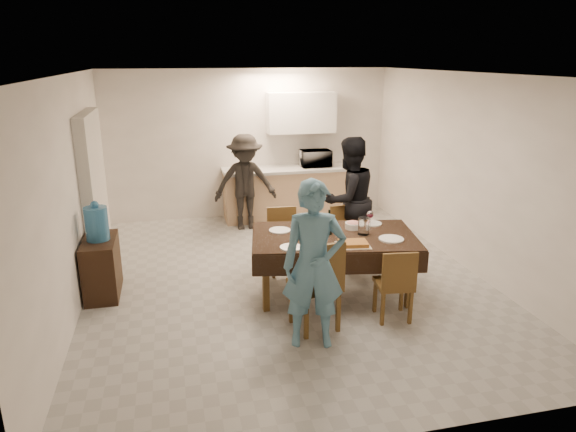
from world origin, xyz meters
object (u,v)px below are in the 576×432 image
object	(u,v)px
dining_table	(334,238)
savoury_tart	(353,243)
water_jug	(97,224)
person_near	(314,265)
microwave	(315,158)
wine_bottle	(329,222)
person_kitchen	(245,182)
console	(102,267)
water_pitcher	(364,226)
person_far	(349,199)

from	to	relation	value
dining_table	savoury_tart	size ratio (longest dim) A/B	5.59
water_jug	person_near	size ratio (longest dim) A/B	0.24
savoury_tart	microwave	world-z (taller)	microwave
wine_bottle	microwave	xyz separation A→B (m)	(0.72, 3.12, 0.15)
wine_bottle	person_kitchen	xyz separation A→B (m)	(-0.61, 2.67, -0.11)
wine_bottle	person_near	world-z (taller)	person_near
savoury_tart	person_near	distance (m)	0.94
console	water_jug	bearing A→B (deg)	-90.00
console	wine_bottle	size ratio (longest dim) A/B	2.51
person_kitchen	water_pitcher	bearing A→B (deg)	-69.87
microwave	person_near	world-z (taller)	person_near
person_kitchen	dining_table	bearing A→B (deg)	-76.27
wine_bottle	savoury_tart	xyz separation A→B (m)	(0.15, -0.43, -0.13)
dining_table	person_near	size ratio (longest dim) A/B	1.23
console	person_near	distance (m)	2.79
dining_table	water_pitcher	xyz separation A→B (m)	(0.35, -0.05, 0.14)
savoury_tart	wine_bottle	bearing A→B (deg)	109.23
savoury_tart	water_pitcher	bearing A→B (deg)	52.85
savoury_tart	person_near	world-z (taller)	person_near
wine_bottle	savoury_tart	distance (m)	0.47
wine_bottle	person_far	size ratio (longest dim) A/B	0.17
console	person_near	bearing A→B (deg)	-37.01
wine_bottle	microwave	bearing A→B (deg)	76.98
water_jug	person_far	xyz separation A→B (m)	(3.29, 0.45, -0.03)
wine_bottle	person_near	size ratio (longest dim) A/B	0.18
dining_table	water_pitcher	distance (m)	0.38
water_jug	console	bearing A→B (deg)	90.00
wine_bottle	person_kitchen	bearing A→B (deg)	102.97
dining_table	person_near	world-z (taller)	person_near
dining_table	wine_bottle	size ratio (longest dim) A/B	6.88
wine_bottle	person_kitchen	distance (m)	2.74
person_near	water_jug	bearing A→B (deg)	154.50
console	microwave	bearing A→B (deg)	36.89
dining_table	person_kitchen	bearing A→B (deg)	113.78
savoury_tart	person_kitchen	size ratio (longest dim) A/B	0.24
console	water_pitcher	world-z (taller)	water_pitcher
person_kitchen	water_jug	bearing A→B (deg)	-134.55
wine_bottle	person_far	bearing A→B (deg)	59.04
water_jug	person_kitchen	size ratio (longest dim) A/B	0.25
water_pitcher	person_near	size ratio (longest dim) A/B	0.12
water_jug	microwave	bearing A→B (deg)	36.89
microwave	wine_bottle	bearing A→B (deg)	76.98
microwave	person_far	bearing A→B (deg)	86.74
microwave	person_kitchen	bearing A→B (deg)	18.63
water_pitcher	person_near	world-z (taller)	person_near
water_pitcher	savoury_tart	size ratio (longest dim) A/B	0.55
dining_table	person_far	bearing A→B (deg)	72.40
person_kitchen	savoury_tart	bearing A→B (deg)	-76.14
person_near	person_kitchen	size ratio (longest dim) A/B	1.07
water_pitcher	microwave	distance (m)	3.24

